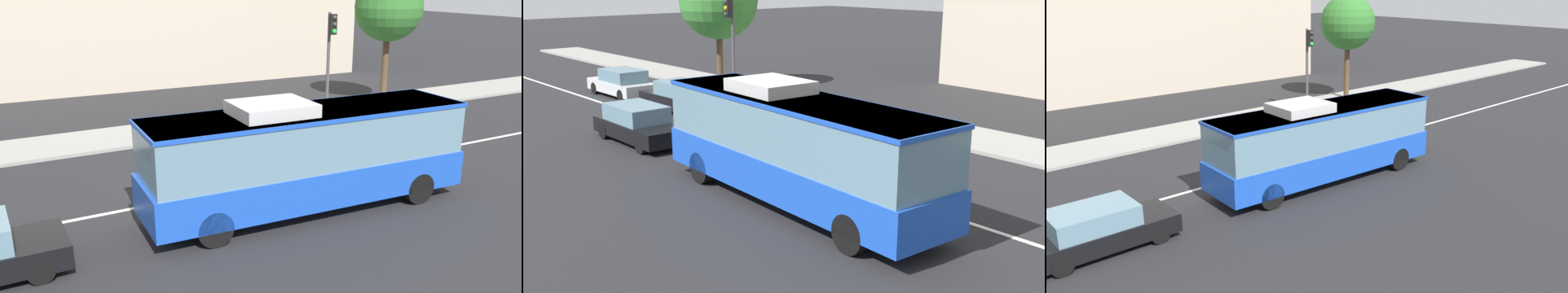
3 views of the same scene
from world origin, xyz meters
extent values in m
plane|color=black|center=(0.00, 0.00, 0.00)|extent=(160.00, 160.00, 0.00)
cube|color=gray|center=(0.00, 7.75, 0.07)|extent=(80.00, 3.34, 0.14)
cube|color=silver|center=(0.00, 0.00, 0.01)|extent=(76.00, 0.16, 0.01)
cube|color=#1947B7|center=(2.08, -2.53, 0.98)|extent=(10.12, 3.03, 1.10)
cube|color=slate|center=(2.08, -2.53, 2.31)|extent=(9.92, 2.95, 1.58)
cube|color=#1947B7|center=(2.08, -2.53, 3.04)|extent=(10.02, 3.00, 0.12)
cube|color=#B2B2B2|center=(0.88, -2.46, 3.28)|extent=(2.29, 1.92, 0.36)
cylinder|color=black|center=(5.54, -1.61, 0.50)|extent=(1.01, 0.35, 1.00)
cylinder|color=black|center=(5.42, -3.81, 0.50)|extent=(1.01, 0.35, 1.00)
cylinder|color=black|center=(-1.25, -1.25, 0.50)|extent=(1.01, 0.35, 1.00)
cylinder|color=black|center=(-1.37, -3.44, 0.50)|extent=(1.01, 0.35, 1.00)
cylinder|color=black|center=(-5.67, -1.61, 0.32)|extent=(0.64, 0.22, 0.64)
cylinder|color=black|center=(-5.66, -3.21, 0.32)|extent=(0.64, 0.22, 0.64)
cylinder|color=#47474C|center=(9.22, 6.59, 2.60)|extent=(0.16, 0.16, 5.20)
cube|color=black|center=(9.21, 6.31, 4.65)|extent=(0.33, 0.29, 0.96)
sphere|color=#2D2D2D|center=(9.20, 6.16, 4.97)|extent=(0.22, 0.22, 0.22)
sphere|color=#2D2D2D|center=(9.20, 6.16, 4.65)|extent=(0.22, 0.22, 0.22)
sphere|color=#1ED838|center=(9.20, 6.16, 4.33)|extent=(0.22, 0.22, 0.22)
cylinder|color=#4C3823|center=(13.89, 7.79, 1.94)|extent=(0.36, 0.36, 3.89)
sphere|color=#2D6B28|center=(13.89, 7.79, 5.26)|extent=(3.64, 3.64, 3.64)
cube|color=slate|center=(19.25, 25.34, 2.11)|extent=(0.61, 14.80, 1.50)
camera|label=1|loc=(-6.59, -15.58, 6.83)|focal=37.99mm
camera|label=2|loc=(15.22, -14.28, 6.44)|focal=44.96mm
camera|label=3|loc=(-12.35, -17.89, 8.10)|focal=37.02mm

